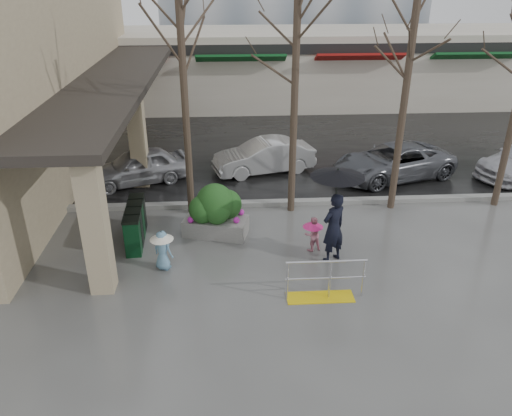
{
  "coord_description": "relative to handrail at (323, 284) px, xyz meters",
  "views": [
    {
      "loc": [
        -0.83,
        -10.86,
        7.08
      ],
      "look_at": [
        -0.09,
        1.11,
        1.3
      ],
      "focal_mm": 35.0,
      "sensor_mm": 36.0,
      "label": 1
    }
  ],
  "objects": [
    {
      "name": "ground",
      "position": [
        -1.36,
        1.2,
        -0.38
      ],
      "size": [
        120.0,
        120.0,
        0.0
      ],
      "primitive_type": "plane",
      "color": "#51514F",
      "rests_on": "ground"
    },
    {
      "name": "child_blue",
      "position": [
        -3.9,
        1.52,
        0.27
      ],
      "size": [
        0.63,
        0.61,
        1.09
      ],
      "rotation": [
        0.0,
        0.0,
        2.64
      ],
      "color": "#6797B7",
      "rests_on": "ground"
    },
    {
      "name": "planter",
      "position": [
        -2.56,
        3.33,
        0.38
      ],
      "size": [
        1.99,
        1.34,
        1.59
      ],
      "rotation": [
        0.0,
        0.0,
        -0.26
      ],
      "color": "slate",
      "rests_on": "ground"
    },
    {
      "name": "car_c",
      "position": [
        3.96,
        7.32,
        0.25
      ],
      "size": [
        4.95,
        3.34,
        1.26
      ],
      "primitive_type": "imported",
      "rotation": [
        0.0,
        0.0,
        -1.27
      ],
      "color": "slate",
      "rests_on": "ground"
    },
    {
      "name": "pillar_back",
      "position": [
        -5.26,
        7.2,
        1.37
      ],
      "size": [
        0.55,
        0.55,
        3.5
      ],
      "primitive_type": "cube",
      "color": "tan",
      "rests_on": "ground"
    },
    {
      "name": "car_b",
      "position": [
        -0.78,
        8.2,
        0.25
      ],
      "size": [
        4.04,
        2.28,
        1.26
      ],
      "primitive_type": "imported",
      "rotation": [
        0.0,
        0.0,
        -1.31
      ],
      "color": "silver",
      "rests_on": "ground"
    },
    {
      "name": "pillar_front",
      "position": [
        -5.26,
        0.7,
        1.37
      ],
      "size": [
        0.55,
        0.55,
        3.5
      ],
      "primitive_type": "cube",
      "color": "tan",
      "rests_on": "ground"
    },
    {
      "name": "tree_west",
      "position": [
        -3.36,
        4.8,
        4.71
      ],
      "size": [
        3.2,
        3.2,
        6.8
      ],
      "color": "#382B21",
      "rests_on": "ground"
    },
    {
      "name": "storefront_row",
      "position": [
        0.64,
        19.17,
        1.64
      ],
      "size": [
        34.0,
        6.74,
        4.0
      ],
      "color": "beige",
      "rests_on": "ground"
    },
    {
      "name": "news_boxes",
      "position": [
        -4.83,
        3.05,
        0.17
      ],
      "size": [
        0.54,
        1.97,
        1.09
      ],
      "rotation": [
        0.0,
        0.0,
        0.05
      ],
      "color": "#0C381B",
      "rests_on": "ground"
    },
    {
      "name": "tree_midwest",
      "position": [
        -0.16,
        4.8,
        4.86
      ],
      "size": [
        3.2,
        3.2,
        7.0
      ],
      "color": "#382B21",
      "rests_on": "ground"
    },
    {
      "name": "car_a",
      "position": [
        -5.42,
        7.41,
        0.25
      ],
      "size": [
        3.99,
        2.73,
        1.26
      ],
      "primitive_type": "imported",
      "rotation": [
        0.0,
        0.0,
        -1.2
      ],
      "color": "#ACACB1",
      "rests_on": "ground"
    },
    {
      "name": "child_pink",
      "position": [
        0.1,
        2.23,
        0.2
      ],
      "size": [
        0.59,
        0.56,
        1.0
      ],
      "rotation": [
        0.0,
        0.0,
        3.48
      ],
      "color": "#CE7E91",
      "rests_on": "ground"
    },
    {
      "name": "handrail",
      "position": [
        0.0,
        0.0,
        0.0
      ],
      "size": [
        1.9,
        0.5,
        1.03
      ],
      "color": "yellow",
      "rests_on": "ground"
    },
    {
      "name": "curb",
      "position": [
        -1.36,
        5.2,
        -0.3
      ],
      "size": [
        120.0,
        0.3,
        0.15
      ],
      "primitive_type": "cube",
      "color": "gray",
      "rests_on": "ground"
    },
    {
      "name": "canopy_slab",
      "position": [
        -6.16,
        9.2,
        3.25
      ],
      "size": [
        2.8,
        18.0,
        0.25
      ],
      "primitive_type": "cube",
      "color": "#2D2823",
      "rests_on": "pillar_front"
    },
    {
      "name": "tree_mideast",
      "position": [
        3.14,
        4.8,
        4.48
      ],
      "size": [
        3.2,
        3.2,
        6.5
      ],
      "color": "#382B21",
      "rests_on": "ground"
    },
    {
      "name": "street_asphalt",
      "position": [
        -1.36,
        23.2,
        -0.37
      ],
      "size": [
        120.0,
        36.0,
        0.01
      ],
      "primitive_type": "cube",
      "color": "black",
      "rests_on": "ground"
    },
    {
      "name": "woman",
      "position": [
        0.54,
        1.68,
        1.13
      ],
      "size": [
        1.37,
        1.37,
        2.63
      ],
      "rotation": [
        0.0,
        0.0,
        3.68
      ],
      "color": "black",
      "rests_on": "ground"
    }
  ]
}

